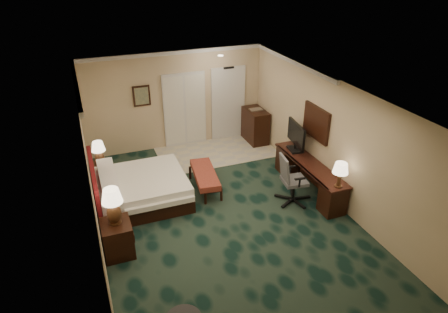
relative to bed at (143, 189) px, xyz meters
name	(u,v)px	position (x,y,z in m)	size (l,w,h in m)	color
floor	(224,217)	(1.46, -1.23, -0.30)	(5.00, 7.50, 0.00)	black
ceiling	(224,95)	(1.46, -1.23, 2.40)	(5.00, 7.50, 0.00)	white
wall_back	(175,100)	(1.46, 2.52, 1.05)	(5.00, 0.00, 2.70)	beige
wall_front	(338,301)	(1.46, -4.98, 1.05)	(5.00, 0.00, 2.70)	beige
wall_left	(91,185)	(-1.04, -1.23, 1.05)	(0.00, 7.50, 2.70)	beige
wall_right	(332,141)	(3.96, -1.23, 1.05)	(0.00, 7.50, 2.70)	beige
crown_molding	(224,97)	(1.46, -1.23, 2.35)	(5.00, 7.50, 0.10)	silver
tile_patch	(217,152)	(2.36, 1.67, -0.29)	(3.20, 1.70, 0.01)	beige
headboard	(95,187)	(-0.98, -0.23, 0.40)	(0.12, 2.00, 1.40)	#4B080C
entry_door	(228,104)	(3.01, 2.49, 0.75)	(1.02, 0.06, 2.18)	silver
closet_doors	(185,110)	(1.71, 2.48, 0.75)	(1.20, 0.06, 2.10)	silver
wall_art	(142,96)	(0.56, 2.48, 1.30)	(0.45, 0.06, 0.55)	#4A5A54
wall_mirror	(316,123)	(3.92, -0.63, 1.25)	(0.05, 0.95, 0.75)	white
bed	(143,189)	(0.00, 0.00, 0.00)	(1.89, 1.75, 0.60)	white
nightstand_near	(118,238)	(-0.76, -1.57, 0.03)	(0.53, 0.61, 0.66)	black
nightstand_far	(101,175)	(-0.81, 1.04, -0.03)	(0.44, 0.50, 0.55)	black
lamp_near	(113,206)	(-0.75, -1.52, 0.71)	(0.37, 0.37, 0.70)	black
lamp_far	(99,153)	(-0.77, 1.02, 0.54)	(0.32, 0.32, 0.59)	black
bed_bench	(205,180)	(1.44, -0.03, -0.07)	(0.48, 1.37, 0.46)	maroon
desk	(309,177)	(3.67, -0.92, 0.05)	(0.52, 2.43, 0.70)	black
tv	(296,137)	(3.68, -0.21, 0.75)	(0.08, 0.90, 0.70)	black
desk_lamp	(340,175)	(3.67, -1.98, 0.68)	(0.32, 0.32, 0.56)	black
desk_chair	(295,179)	(3.12, -1.21, 0.27)	(0.67, 0.63, 1.15)	#4E4E50
minibar	(255,126)	(3.65, 1.97, 0.18)	(0.51, 0.91, 0.96)	black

